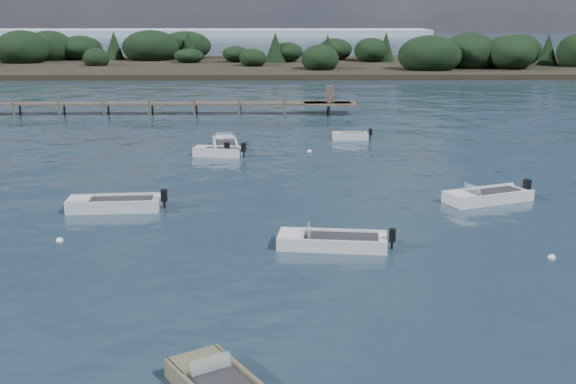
{
  "coord_description": "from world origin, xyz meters",
  "views": [
    {
      "loc": [
        -0.96,
        -21.07,
        10.06
      ],
      "look_at": [
        -0.49,
        14.0,
        1.0
      ],
      "focal_mm": 45.0,
      "sensor_mm": 36.0,
      "label": 1
    }
  ],
  "objects_px": {
    "dinghy_mid_white_b": "(488,198)",
    "jetty": "(61,104)",
    "dinghy_extra_a": "(225,147)",
    "tender_far_grey_b": "(350,137)",
    "tender_far_white": "(218,153)",
    "dinghy_mid_white_a": "(332,243)",
    "dinghy_mid_grey": "(114,206)"
  },
  "relations": [
    {
      "from": "tender_far_white",
      "to": "dinghy_extra_a",
      "type": "bearing_deg",
      "value": 80.57
    },
    {
      "from": "dinghy_mid_grey",
      "to": "jetty",
      "type": "height_order",
      "value": "jetty"
    },
    {
      "from": "dinghy_extra_a",
      "to": "jetty",
      "type": "xyz_separation_m",
      "value": [
        -16.94,
        17.83,
        0.81
      ]
    },
    {
      "from": "dinghy_mid_white_b",
      "to": "dinghy_mid_grey",
      "type": "height_order",
      "value": "dinghy_mid_white_b"
    },
    {
      "from": "dinghy_extra_a",
      "to": "dinghy_mid_white_b",
      "type": "height_order",
      "value": "dinghy_extra_a"
    },
    {
      "from": "tender_far_white",
      "to": "dinghy_extra_a",
      "type": "distance_m",
      "value": 2.24
    },
    {
      "from": "dinghy_mid_grey",
      "to": "tender_far_grey_b",
      "type": "bearing_deg",
      "value": 54.87
    },
    {
      "from": "tender_far_grey_b",
      "to": "dinghy_mid_grey",
      "type": "bearing_deg",
      "value": -125.13
    },
    {
      "from": "tender_far_white",
      "to": "dinghy_mid_white_a",
      "type": "distance_m",
      "value": 20.6
    },
    {
      "from": "tender_far_grey_b",
      "to": "tender_far_white",
      "type": "xyz_separation_m",
      "value": [
        -9.8,
        -6.35,
        0.03
      ]
    },
    {
      "from": "dinghy_mid_white_a",
      "to": "dinghy_extra_a",
      "type": "bearing_deg",
      "value": 105.73
    },
    {
      "from": "tender_far_white",
      "to": "tender_far_grey_b",
      "type": "bearing_deg",
      "value": 32.93
    },
    {
      "from": "dinghy_mid_white_b",
      "to": "dinghy_mid_grey",
      "type": "distance_m",
      "value": 19.55
    },
    {
      "from": "jetty",
      "to": "dinghy_mid_grey",
      "type": "bearing_deg",
      "value": -69.76
    },
    {
      "from": "jetty",
      "to": "dinghy_mid_white_b",
      "type": "bearing_deg",
      "value": -45.31
    },
    {
      "from": "tender_far_white",
      "to": "jetty",
      "type": "bearing_deg",
      "value": 129.57
    },
    {
      "from": "jetty",
      "to": "tender_far_grey_b",
      "type": "bearing_deg",
      "value": -27.45
    },
    {
      "from": "dinghy_mid_white_a",
      "to": "dinghy_extra_a",
      "type": "xyz_separation_m",
      "value": [
        -6.13,
        21.77,
        0.03
      ]
    },
    {
      "from": "dinghy_extra_a",
      "to": "tender_far_grey_b",
      "type": "bearing_deg",
      "value": 23.66
    },
    {
      "from": "tender_far_white",
      "to": "dinghy_mid_white_b",
      "type": "bearing_deg",
      "value": -38.51
    },
    {
      "from": "tender_far_grey_b",
      "to": "dinghy_mid_white_b",
      "type": "distance_m",
      "value": 19.33
    },
    {
      "from": "tender_far_white",
      "to": "dinghy_mid_grey",
      "type": "xyz_separation_m",
      "value": [
        -4.18,
        -13.53,
        -0.0
      ]
    },
    {
      "from": "tender_far_grey_b",
      "to": "dinghy_mid_white_b",
      "type": "height_order",
      "value": "dinghy_mid_white_b"
    },
    {
      "from": "tender_far_white",
      "to": "dinghy_mid_white_a",
      "type": "bearing_deg",
      "value": -71.62
    },
    {
      "from": "tender_far_grey_b",
      "to": "dinghy_mid_white_a",
      "type": "bearing_deg",
      "value": -97.28
    },
    {
      "from": "dinghy_mid_white_b",
      "to": "jetty",
      "type": "bearing_deg",
      "value": 134.69
    },
    {
      "from": "dinghy_mid_white_b",
      "to": "jetty",
      "type": "height_order",
      "value": "jetty"
    },
    {
      "from": "dinghy_mid_white_a",
      "to": "dinghy_mid_white_b",
      "type": "bearing_deg",
      "value": 39.89
    },
    {
      "from": "dinghy_mid_white_a",
      "to": "dinghy_extra_a",
      "type": "distance_m",
      "value": 22.61
    },
    {
      "from": "dinghy_mid_white_b",
      "to": "dinghy_mid_grey",
      "type": "xyz_separation_m",
      "value": [
        -19.5,
        -1.35,
        0.01
      ]
    },
    {
      "from": "tender_far_grey_b",
      "to": "dinghy_mid_white_b",
      "type": "xyz_separation_m",
      "value": [
        5.51,
        -18.53,
        0.01
      ]
    },
    {
      "from": "tender_far_grey_b",
      "to": "dinghy_mid_white_a",
      "type": "height_order",
      "value": "dinghy_mid_white_a"
    }
  ]
}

